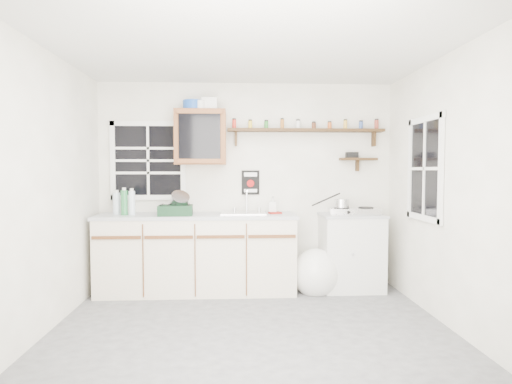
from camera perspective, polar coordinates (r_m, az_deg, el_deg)
room at (r=3.71m, az=-0.60°, el=0.06°), size 3.64×3.24×2.54m
main_cabinet at (r=5.11m, az=-7.81°, el=-8.07°), size 2.31×0.63×0.92m
right_cabinet at (r=5.31m, az=12.56°, el=-7.76°), size 0.73×0.57×0.91m
sink at (r=5.03m, az=-1.74°, el=-2.81°), size 0.52×0.44×0.29m
upper_cabinet at (r=5.17m, az=-7.39°, el=7.24°), size 0.60×0.32×0.65m
upper_cabinet_clutter at (r=5.22m, az=-7.56°, el=11.46°), size 0.41×0.24×0.14m
spice_shelf at (r=5.31m, az=6.71°, el=8.22°), size 1.91×0.18×0.33m
secondary_shelf at (r=5.44m, az=13.22°, el=4.36°), size 0.45×0.16×0.24m
warning_sign at (r=5.29m, az=-0.74°, el=1.27°), size 0.22×0.02×0.30m
window_back at (r=5.39m, az=-14.18°, el=4.08°), size 0.93×0.03×0.98m
window_right at (r=4.67m, az=21.61°, el=2.91°), size 0.03×0.78×1.08m
water_bottles at (r=5.15m, az=-17.22°, el=-1.37°), size 0.27×0.16×0.31m
dish_rack at (r=4.96m, az=-10.51°, el=-2.00°), size 0.40×0.31×0.29m
soap_bottle at (r=5.11m, az=2.27°, el=-1.70°), size 0.10×0.11×0.20m
rag at (r=5.06m, az=2.55°, el=-2.79°), size 0.16×0.15×0.02m
hotplate at (r=5.22m, az=12.91°, el=-2.47°), size 0.62×0.38×0.08m
saucepan at (r=5.18m, az=11.29°, el=-1.51°), size 0.43×0.23×0.18m
trash_bag at (r=5.13m, az=8.00°, el=-10.62°), size 0.48×0.44×0.55m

